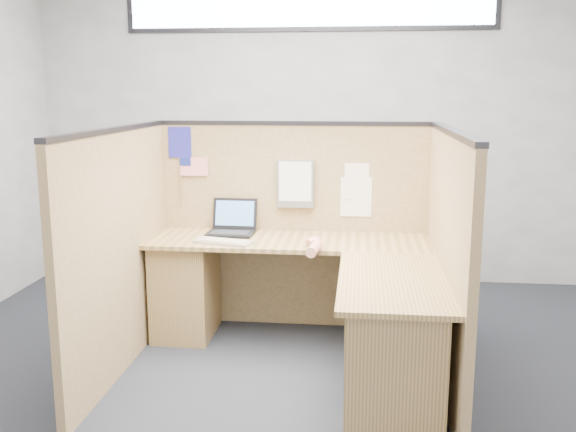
# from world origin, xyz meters

# --- Properties ---
(floor) EXTENTS (5.00, 5.00, 0.00)m
(floor) POSITION_xyz_m (0.00, 0.00, 0.00)
(floor) COLOR black
(floor) RESTS_ON ground
(wall_back) EXTENTS (5.00, 0.00, 5.00)m
(wall_back) POSITION_xyz_m (0.00, 2.25, 1.40)
(wall_back) COLOR gray
(wall_back) RESTS_ON floor
(wall_front) EXTENTS (5.00, 0.00, 5.00)m
(wall_front) POSITION_xyz_m (0.00, -2.25, 1.40)
(wall_front) COLOR gray
(wall_front) RESTS_ON floor
(clerestory_window) EXTENTS (3.30, 0.04, 0.38)m
(clerestory_window) POSITION_xyz_m (0.00, 2.23, 2.45)
(clerestory_window) COLOR #232328
(clerestory_window) RESTS_ON wall_back
(cubicle_partitions) EXTENTS (2.06, 1.83, 1.53)m
(cubicle_partitions) POSITION_xyz_m (0.00, 0.43, 0.77)
(cubicle_partitions) COLOR olive
(cubicle_partitions) RESTS_ON floor
(l_desk) EXTENTS (1.95, 1.75, 0.73)m
(l_desk) POSITION_xyz_m (0.18, 0.29, 0.39)
(l_desk) COLOR brown
(l_desk) RESTS_ON floor
(laptop) EXTENTS (0.33, 0.32, 0.24)m
(laptop) POSITION_xyz_m (-0.43, 0.84, 0.79)
(laptop) COLOR black
(laptop) RESTS_ON l_desk
(keyboard) EXTENTS (0.42, 0.23, 0.03)m
(keyboard) POSITION_xyz_m (-0.43, 0.50, 0.74)
(keyboard) COLOR gray
(keyboard) RESTS_ON l_desk
(mouse) EXTENTS (0.11, 0.09, 0.04)m
(mouse) POSITION_xyz_m (0.19, 0.48, 0.75)
(mouse) COLOR #B5B4B9
(mouse) RESTS_ON l_desk
(hand_forearm) EXTENTS (0.10, 0.36, 0.08)m
(hand_forearm) POSITION_xyz_m (0.20, 0.35, 0.77)
(hand_forearm) COLOR #DF957B
(hand_forearm) RESTS_ON l_desk
(blue_poster) EXTENTS (0.17, 0.01, 0.23)m
(blue_poster) POSITION_xyz_m (-0.84, 0.97, 1.37)
(blue_poster) COLOR navy
(blue_poster) RESTS_ON cubicle_partitions
(american_flag) EXTENTS (0.21, 0.01, 0.37)m
(american_flag) POSITION_xyz_m (-0.76, 0.96, 1.18)
(american_flag) COLOR olive
(american_flag) RESTS_ON cubicle_partitions
(file_holder) EXTENTS (0.27, 0.05, 0.34)m
(file_holder) POSITION_xyz_m (0.02, 0.94, 1.08)
(file_holder) COLOR slate
(file_holder) RESTS_ON cubicle_partitions
(paper_left) EXTENTS (0.20, 0.03, 0.26)m
(paper_left) POSITION_xyz_m (0.47, 0.97, 1.10)
(paper_left) COLOR white
(paper_left) RESTS_ON cubicle_partitions
(paper_right) EXTENTS (0.22, 0.01, 0.29)m
(paper_right) POSITION_xyz_m (0.46, 0.97, 0.99)
(paper_right) COLOR white
(paper_right) RESTS_ON cubicle_partitions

